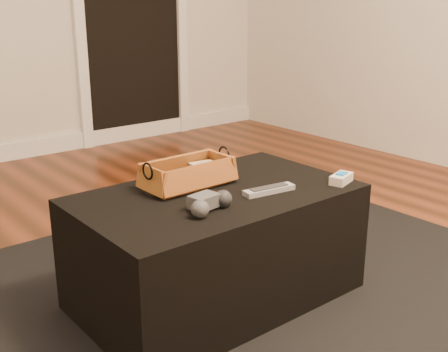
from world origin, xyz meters
TOP-DOWN VIEW (x-y plane):
  - doorway_opening at (1.30, 2.73)m, footprint 0.82×0.02m
  - door_jamb_left at (0.85, 2.72)m, footprint 0.08×0.05m
  - door_jamb_right at (1.75, 2.72)m, footprint 0.08×0.05m
  - area_rug at (0.20, 0.25)m, footprint 2.60×2.00m
  - ottoman at (0.20, 0.30)m, footprint 1.00×0.60m
  - tv_remote at (0.14, 0.40)m, footprint 0.19×0.06m
  - cloth_bundle at (0.25, 0.45)m, footprint 0.11×0.08m
  - wicker_basket at (0.16, 0.42)m, footprint 0.35×0.19m
  - game_controller at (0.06, 0.16)m, footprint 0.19×0.12m
  - silver_remote at (0.34, 0.17)m, footprint 0.20×0.07m
  - cream_gadget at (0.62, 0.08)m, footprint 0.12×0.08m

SIDE VIEW (x-z plane):
  - area_rug at x=0.20m, z-range 0.00..0.01m
  - ottoman at x=0.20m, z-range 0.01..0.43m
  - silver_remote at x=0.34m, z-range 0.43..0.45m
  - cream_gadget at x=0.62m, z-range 0.43..0.47m
  - tv_remote at x=0.14m, z-range 0.44..0.46m
  - game_controller at x=0.06m, z-range 0.43..0.49m
  - cloth_bundle at x=0.25m, z-range 0.44..0.50m
  - wicker_basket at x=0.16m, z-range 0.41..0.53m
  - doorway_opening at x=1.30m, z-range 0.02..2.02m
  - door_jamb_left at x=0.85m, z-range 0.00..2.04m
  - door_jamb_right at x=1.75m, z-range 0.00..2.04m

